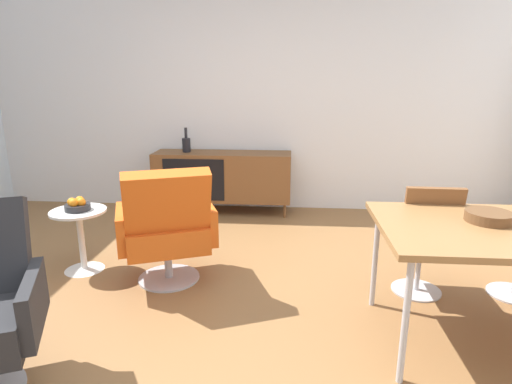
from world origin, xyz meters
name	(u,v)px	position (x,y,z in m)	size (l,w,h in m)	color
ground_plane	(216,316)	(0.00, 0.00, 0.00)	(8.32, 8.32, 0.00)	olive
wall_back	(251,92)	(0.00, 2.60, 1.40)	(6.80, 0.12, 2.80)	white
sideboard	(223,176)	(-0.32, 2.30, 0.44)	(1.60, 0.45, 0.72)	brown
vase_cobalt	(186,144)	(-0.74, 2.30, 0.81)	(0.10, 0.10, 0.28)	black
wooden_bowl_on_table	(489,217)	(1.62, -0.07, 0.77)	(0.26, 0.26, 0.06)	brown
dining_chair_back_left	(425,235)	(1.44, 0.41, 0.47)	(0.41, 0.43, 0.86)	brown
lounge_chair_red	(167,226)	(-0.45, 0.45, 0.47)	(0.86, 0.83, 0.95)	#D85919
side_table_round	(81,233)	(-1.23, 0.62, 0.32)	(0.44, 0.44, 0.52)	white
fruit_bowl	(77,205)	(-1.23, 0.62, 0.56)	(0.20, 0.20, 0.11)	#262628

